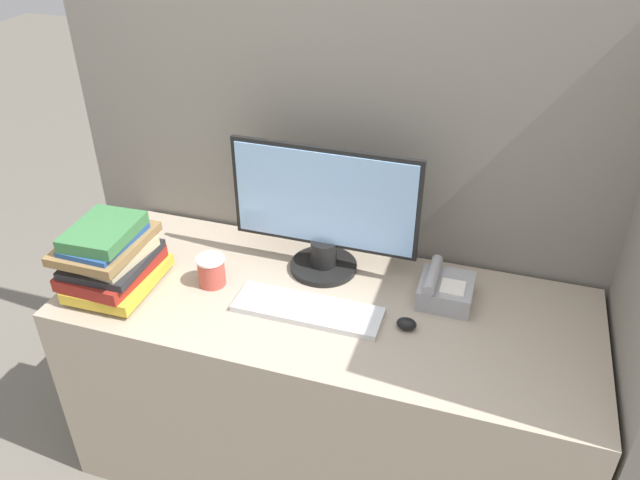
{
  "coord_description": "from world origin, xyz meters",
  "views": [
    {
      "loc": [
        0.45,
        -1.13,
        1.96
      ],
      "look_at": [
        -0.03,
        0.37,
        0.95
      ],
      "focal_mm": 35.0,
      "sensor_mm": 36.0,
      "label": 1
    }
  ],
  "objects_px": {
    "desk_telephone": "(445,289)",
    "mouse": "(407,324)",
    "coffee_cup": "(211,271)",
    "keyboard": "(308,310)",
    "monitor": "(324,215)",
    "book_stack": "(111,259)"
  },
  "relations": [
    {
      "from": "monitor",
      "to": "keyboard",
      "type": "bearing_deg",
      "value": -84.43
    },
    {
      "from": "keyboard",
      "to": "mouse",
      "type": "xyz_separation_m",
      "value": [
        0.3,
        0.02,
        0.01
      ]
    },
    {
      "from": "desk_telephone",
      "to": "book_stack",
      "type": "bearing_deg",
      "value": -165.72
    },
    {
      "from": "monitor",
      "to": "book_stack",
      "type": "bearing_deg",
      "value": -153.14
    },
    {
      "from": "monitor",
      "to": "desk_telephone",
      "type": "xyz_separation_m",
      "value": [
        0.41,
        -0.05,
        -0.17
      ]
    },
    {
      "from": "mouse",
      "to": "keyboard",
      "type": "bearing_deg",
      "value": -176.7
    },
    {
      "from": "monitor",
      "to": "keyboard",
      "type": "height_order",
      "value": "monitor"
    },
    {
      "from": "keyboard",
      "to": "desk_telephone",
      "type": "bearing_deg",
      "value": 26.31
    },
    {
      "from": "keyboard",
      "to": "coffee_cup",
      "type": "bearing_deg",
      "value": 172.46
    },
    {
      "from": "mouse",
      "to": "book_stack",
      "type": "distance_m",
      "value": 0.94
    },
    {
      "from": "desk_telephone",
      "to": "monitor",
      "type": "bearing_deg",
      "value": 173.31
    },
    {
      "from": "desk_telephone",
      "to": "mouse",
      "type": "bearing_deg",
      "value": -115.95
    },
    {
      "from": "monitor",
      "to": "mouse",
      "type": "height_order",
      "value": "monitor"
    },
    {
      "from": "monitor",
      "to": "mouse",
      "type": "bearing_deg",
      "value": -34.27
    },
    {
      "from": "desk_telephone",
      "to": "coffee_cup",
      "type": "bearing_deg",
      "value": -168.69
    },
    {
      "from": "mouse",
      "to": "coffee_cup",
      "type": "height_order",
      "value": "coffee_cup"
    },
    {
      "from": "monitor",
      "to": "coffee_cup",
      "type": "distance_m",
      "value": 0.4
    },
    {
      "from": "book_stack",
      "to": "desk_telephone",
      "type": "xyz_separation_m",
      "value": [
        1.01,
        0.26,
        -0.07
      ]
    },
    {
      "from": "book_stack",
      "to": "desk_telephone",
      "type": "height_order",
      "value": "book_stack"
    },
    {
      "from": "coffee_cup",
      "to": "desk_telephone",
      "type": "xyz_separation_m",
      "value": [
        0.73,
        0.15,
        -0.01
      ]
    },
    {
      "from": "keyboard",
      "to": "desk_telephone",
      "type": "distance_m",
      "value": 0.43
    },
    {
      "from": "coffee_cup",
      "to": "desk_telephone",
      "type": "height_order",
      "value": "desk_telephone"
    }
  ]
}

